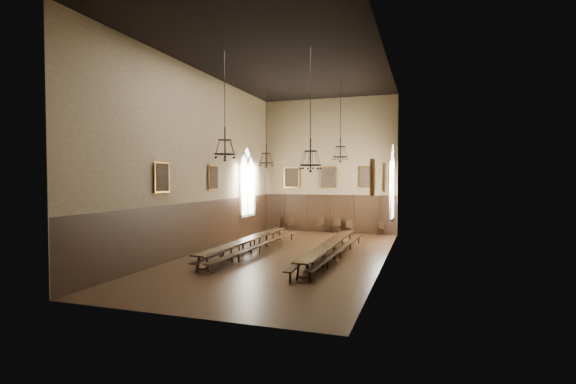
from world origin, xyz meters
The scene contains 32 objects.
floor centered at (0.00, 0.00, -0.01)m, with size 9.00×18.00×0.02m, color black.
ceiling centered at (0.00, 0.00, 9.01)m, with size 9.00×18.00×0.02m, color black.
wall_back centered at (0.00, 9.01, 4.50)m, with size 9.00×0.02×9.00m, color olive.
wall_front centered at (0.00, -9.01, 4.50)m, with size 9.00×0.02×9.00m, color olive.
wall_left centered at (-4.51, 0.00, 4.50)m, with size 0.02×18.00×9.00m, color olive.
wall_right centered at (4.51, 0.00, 4.50)m, with size 0.02×18.00×9.00m, color olive.
wainscot_panelling centered at (0.00, 0.00, 1.25)m, with size 9.00×18.00×2.50m, color black, non-canonical shape.
table_left centered at (-2.03, -0.01, 0.36)m, with size 0.74×9.22×0.72m.
table_right centered at (2.07, -0.10, 0.36)m, with size 0.69×9.25×0.72m.
bench_left_outer centered at (-2.47, 0.06, 0.28)m, with size 0.81×9.62×0.43m.
bench_left_inner centered at (-1.44, 0.24, 0.29)m, with size 0.61×10.02×0.45m.
bench_right_inner centered at (1.54, 0.13, 0.30)m, with size 0.62×10.43×0.47m.
bench_right_outer centered at (2.51, 0.23, 0.29)m, with size 0.65×9.99×0.45m.
chair_0 centered at (-3.51, 8.48, 0.27)m, with size 0.43×0.43×0.90m.
chair_1 centered at (-2.52, 8.57, 0.28)m, with size 0.48×0.48×0.91m.
chair_3 centered at (-0.50, 8.56, 0.31)m, with size 0.54×0.54×1.04m.
chair_4 centered at (0.62, 8.53, 0.31)m, with size 0.52×0.52×1.03m.
chair_5 centered at (1.46, 8.59, 0.28)m, with size 0.50×0.50×0.92m.
chair_7 centered at (3.56, 8.57, 0.27)m, with size 0.51×0.51×0.91m.
chandelier_back_left centered at (-1.80, 2.00, 4.79)m, with size 0.79×0.79×4.68m.
chandelier_back_right centered at (2.01, 2.68, 5.05)m, with size 0.82×0.82×4.39m.
chandelier_front_left centered at (-1.82, -2.72, 4.95)m, with size 0.92×0.92×4.49m.
chandelier_front_right centered at (1.71, -2.07, 4.51)m, with size 0.89×0.89×4.96m.
portrait_back_0 centered at (-2.60, 8.88, 3.70)m, with size 1.10×0.12×1.40m.
portrait_back_1 centered at (0.00, 8.88, 3.70)m, with size 1.10×0.12×1.40m.
portrait_back_2 centered at (2.60, 8.88, 3.70)m, with size 1.10×0.12×1.40m.
portrait_left_0 centered at (-4.38, 1.00, 3.70)m, with size 0.12×1.00×1.30m.
portrait_left_1 centered at (-4.38, -3.50, 3.70)m, with size 0.12×1.00×1.30m.
portrait_right_0 centered at (4.38, 1.00, 3.70)m, with size 0.12×1.00×1.30m.
portrait_right_1 centered at (4.38, -3.50, 3.70)m, with size 0.12×1.00×1.30m.
window_right centered at (4.43, 5.50, 3.40)m, with size 0.20×2.20×4.60m, color white, non-canonical shape.
window_left centered at (-4.43, 5.50, 3.40)m, with size 0.20×2.20×4.60m, color white, non-canonical shape.
Camera 1 is at (6.15, -18.51, 3.70)m, focal length 26.00 mm.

